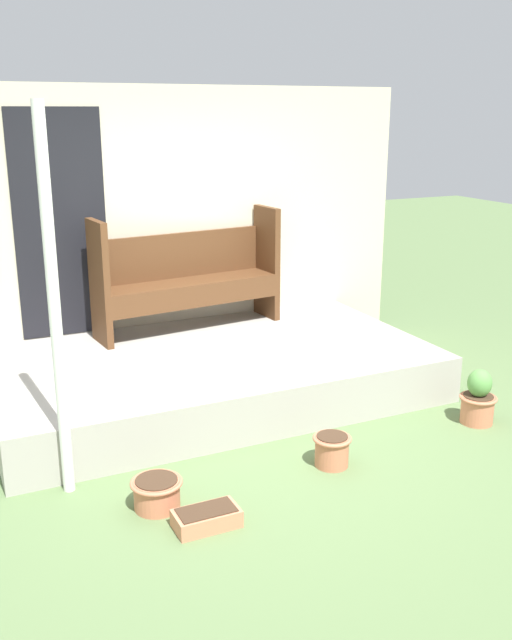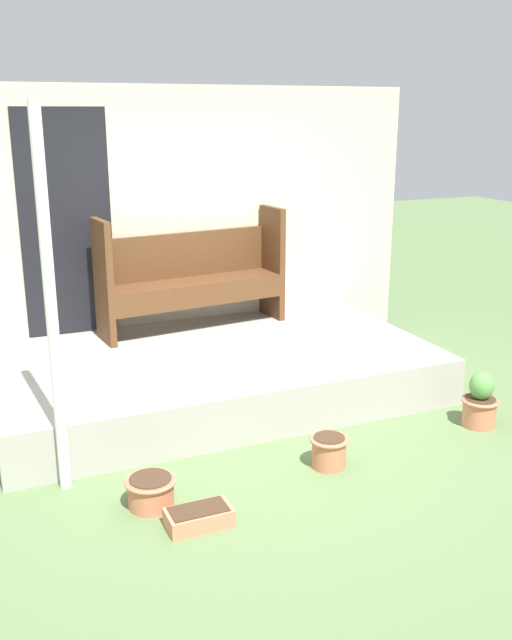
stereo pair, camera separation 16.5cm
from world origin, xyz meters
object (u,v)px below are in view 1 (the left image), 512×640
object	(u,v)px
flower_pot_left	(157,492)
planter_box_rect	(207,518)
flower_pot_right	(478,400)
support_post	(55,310)
flower_pot_middle	(332,449)
bench	(187,272)

from	to	relation	value
flower_pot_left	planter_box_rect	size ratio (longest dim) A/B	0.84
flower_pot_left	flower_pot_right	bearing A→B (deg)	2.89
support_post	flower_pot_middle	xyz separation A→B (m)	(1.72, -0.44, -1.10)
bench	flower_pot_middle	world-z (taller)	bench
flower_pot_right	bench	bearing A→B (deg)	126.94
flower_pot_middle	flower_pot_right	distance (m)	1.41
bench	support_post	bearing A→B (deg)	-135.21
flower_pot_middle	flower_pot_right	xyz separation A→B (m)	(1.40, 0.12, 0.07)
bench	flower_pot_right	xyz separation A→B (m)	(1.62, -2.15, -0.74)
support_post	flower_pot_middle	world-z (taller)	support_post
flower_pot_left	flower_pot_middle	xyz separation A→B (m)	(1.27, 0.01, 0.02)
support_post	planter_box_rect	distance (m)	1.55
support_post	bench	size ratio (longest dim) A/B	1.36
flower_pot_middle	support_post	bearing A→B (deg)	165.73
flower_pot_middle	planter_box_rect	world-z (taller)	flower_pot_middle
flower_pot_middle	planter_box_rect	size ratio (longest dim) A/B	0.70
support_post	bench	xyz separation A→B (m)	(1.50, 1.84, -0.29)
support_post	flower_pot_right	world-z (taller)	support_post
flower_pot_middle	bench	bearing A→B (deg)	95.45
bench	flower_pot_right	bearing A→B (deg)	-59.03
flower_pot_left	planter_box_rect	distance (m)	0.39
support_post	flower_pot_middle	distance (m)	2.09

